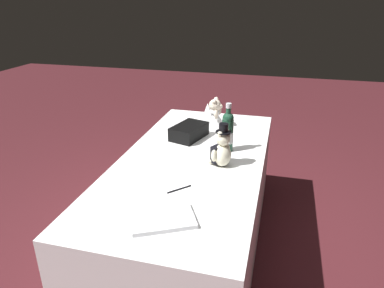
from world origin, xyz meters
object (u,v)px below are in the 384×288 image
(champagne_bottle, at_px, (228,131))
(gift_case_black, at_px, (189,131))
(guestbook, at_px, (163,219))
(signing_pen, at_px, (178,189))
(teddy_bear_groom, at_px, (221,150))
(teddy_bear_bride, at_px, (213,115))

(champagne_bottle, height_order, gift_case_black, champagne_bottle)
(guestbook, bearing_deg, signing_pen, -25.86)
(champagne_bottle, bearing_deg, teddy_bear_groom, -179.65)
(champagne_bottle, bearing_deg, teddy_bear_bride, 23.57)
(champagne_bottle, distance_m, gift_case_black, 0.35)
(signing_pen, xyz_separation_m, guestbook, (-0.28, -0.01, 0.01))
(champagne_bottle, xyz_separation_m, guestbook, (-0.86, 0.16, -0.13))
(signing_pen, height_order, gift_case_black, gift_case_black)
(teddy_bear_bride, bearing_deg, teddy_bear_groom, -163.92)
(gift_case_black, bearing_deg, champagne_bottle, -116.73)
(teddy_bear_groom, bearing_deg, gift_case_black, 38.97)
(teddy_bear_groom, bearing_deg, guestbook, 166.14)
(teddy_bear_bride, distance_m, gift_case_black, 0.30)
(teddy_bear_bride, height_order, gift_case_black, teddy_bear_bride)
(gift_case_black, bearing_deg, guestbook, -171.66)
(champagne_bottle, height_order, signing_pen, champagne_bottle)
(teddy_bear_groom, relative_size, gift_case_black, 0.85)
(teddy_bear_bride, xyz_separation_m, signing_pen, (-1.01, -0.02, -0.09))
(teddy_bear_bride, relative_size, champagne_bottle, 0.71)
(teddy_bear_groom, xyz_separation_m, champagne_bottle, (0.22, 0.00, 0.04))
(teddy_bear_bride, height_order, champagne_bottle, champagne_bottle)
(teddy_bear_groom, relative_size, champagne_bottle, 0.83)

